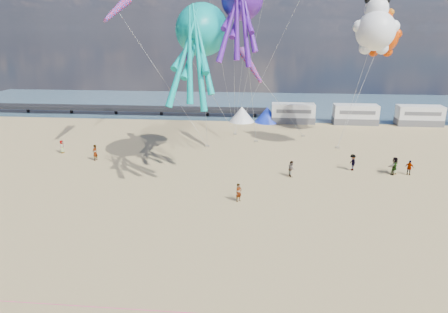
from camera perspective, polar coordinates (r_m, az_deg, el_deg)
ground at (r=26.21m, az=2.55°, el=-14.86°), size 120.00×120.00×0.00m
water at (r=78.33m, az=4.57°, el=7.42°), size 120.00×120.00×0.00m
pier at (r=73.27m, az=-18.18°, el=6.64°), size 60.00×3.00×0.50m
motorhome_0 at (r=63.52m, az=9.83°, el=6.12°), size 6.60×2.50×3.00m
motorhome_1 at (r=64.97m, az=18.25°, el=5.74°), size 6.60×2.50×3.00m
motorhome_2 at (r=67.74m, az=26.12°, el=5.28°), size 6.60×2.50×3.00m
tent_white at (r=63.44m, az=2.56°, el=6.07°), size 4.00×4.00×2.40m
tent_blue at (r=63.38m, az=6.19°, el=5.97°), size 4.00×4.00×2.40m
standing_person at (r=34.15m, az=2.11°, el=-5.16°), size 0.69×0.68×1.61m
beachgoer_0 at (r=44.00m, az=23.18°, el=-1.27°), size 0.45×0.63×1.64m
beachgoer_1 at (r=40.32m, az=9.59°, el=-1.73°), size 0.69×0.89×1.62m
beachgoer_2 at (r=43.54m, az=17.88°, el=-0.80°), size 0.77×0.92×1.73m
beachgoer_3 at (r=44.27m, az=24.97°, el=-1.46°), size 1.15×1.04×1.55m
beachgoer_4 at (r=43.72m, az=23.16°, el=-1.24°), size 1.07×1.09×1.84m
beachgoer_5 at (r=46.79m, az=-17.95°, el=0.53°), size 0.95×1.78×1.83m
beachgoer_6 at (r=51.07m, az=-22.16°, el=1.32°), size 0.38×0.57×1.54m
sandbag_a at (r=49.85m, az=-2.41°, el=1.49°), size 0.50×0.35×0.22m
sandbag_b at (r=52.13m, az=4.60°, el=2.18°), size 0.50×0.35×0.22m
sandbag_c at (r=51.22m, az=15.89°, el=1.25°), size 0.50×0.35×0.22m
sandbag_d at (r=55.62m, az=11.23°, el=2.90°), size 0.50×0.35×0.22m
sandbag_e at (r=55.45m, az=1.59°, el=3.19°), size 0.50×0.35×0.22m
kite_octopus_teal at (r=39.91m, az=-3.13°, el=17.62°), size 5.07×10.37×11.51m
kite_panda at (r=47.48m, az=20.83°, el=16.43°), size 6.48×6.32×7.12m
kite_teddy_orange at (r=55.52m, az=21.63°, el=15.53°), size 4.99×4.71×6.81m
windsock_left at (r=47.52m, az=-15.05°, el=19.63°), size 1.47×6.89×6.84m
windsock_mid at (r=46.20m, az=3.84°, el=12.86°), size 3.50×6.67×6.80m
windsock_right at (r=45.03m, az=-5.26°, el=14.54°), size 2.05×5.55×5.48m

